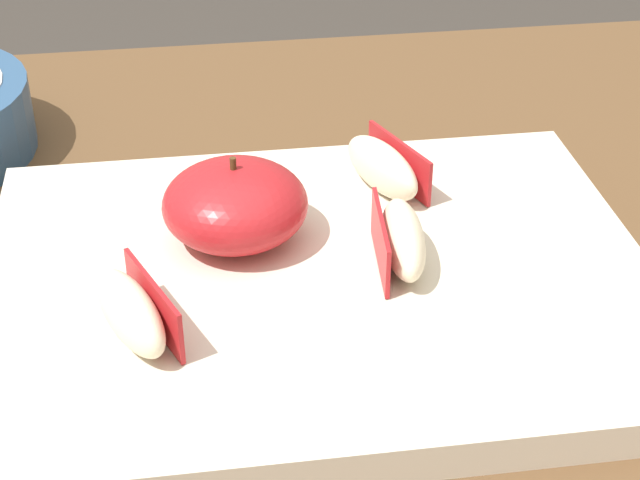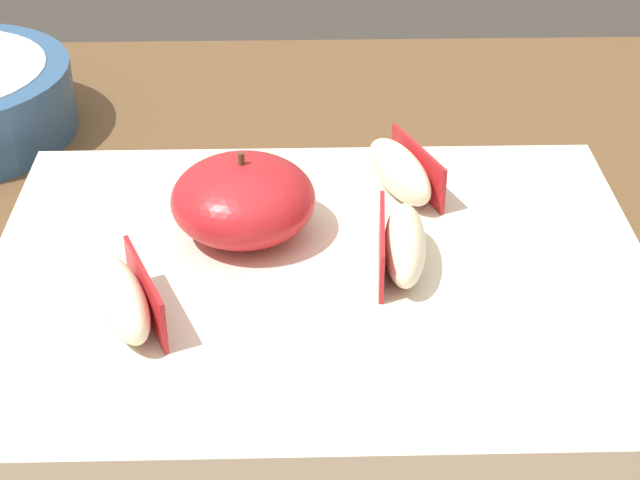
{
  "view_description": "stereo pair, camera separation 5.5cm",
  "coord_description": "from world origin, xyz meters",
  "px_view_note": "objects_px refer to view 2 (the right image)",
  "views": [
    {
      "loc": [
        -0.04,
        -0.46,
        1.07
      ],
      "look_at": [
        0.02,
        -0.0,
        0.77
      ],
      "focal_mm": 57.03,
      "sensor_mm": 36.0,
      "label": 1
    },
    {
      "loc": [
        0.01,
        -0.46,
        1.07
      ],
      "look_at": [
        0.02,
        -0.0,
        0.77
      ],
      "focal_mm": 57.03,
      "sensor_mm": 36.0,
      "label": 2
    }
  ],
  "objects_px": {
    "apple_wedge_left": "(123,298)",
    "apple_wedge_near_knife": "(401,171)",
    "apple_wedge_right": "(403,244)",
    "cutting_board": "(320,286)",
    "apple_half_skin_up": "(243,199)"
  },
  "relations": [
    {
      "from": "apple_wedge_right",
      "to": "apple_wedge_near_knife",
      "type": "relative_size",
      "value": 0.97
    },
    {
      "from": "apple_wedge_left",
      "to": "cutting_board",
      "type": "bearing_deg",
      "value": 23.92
    },
    {
      "from": "apple_half_skin_up",
      "to": "apple_wedge_right",
      "type": "relative_size",
      "value": 1.15
    },
    {
      "from": "cutting_board",
      "to": "apple_half_skin_up",
      "type": "height_order",
      "value": "apple_half_skin_up"
    },
    {
      "from": "apple_wedge_left",
      "to": "apple_wedge_right",
      "type": "relative_size",
      "value": 1.03
    },
    {
      "from": "apple_half_skin_up",
      "to": "apple_wedge_near_knife",
      "type": "bearing_deg",
      "value": 24.84
    },
    {
      "from": "apple_half_skin_up",
      "to": "apple_wedge_near_knife",
      "type": "height_order",
      "value": "apple_half_skin_up"
    },
    {
      "from": "apple_wedge_near_knife",
      "to": "apple_wedge_right",
      "type": "bearing_deg",
      "value": -94.62
    },
    {
      "from": "apple_wedge_left",
      "to": "apple_wedge_right",
      "type": "height_order",
      "value": "same"
    },
    {
      "from": "apple_half_skin_up",
      "to": "apple_wedge_near_knife",
      "type": "distance_m",
      "value": 0.11
    },
    {
      "from": "cutting_board",
      "to": "apple_wedge_near_knife",
      "type": "relative_size",
      "value": 4.98
    },
    {
      "from": "apple_wedge_left",
      "to": "apple_wedge_near_knife",
      "type": "bearing_deg",
      "value": 39.98
    },
    {
      "from": "cutting_board",
      "to": "apple_half_skin_up",
      "type": "xyz_separation_m",
      "value": [
        -0.04,
        0.04,
        0.03
      ]
    },
    {
      "from": "apple_wedge_right",
      "to": "apple_wedge_left",
      "type": "bearing_deg",
      "value": -162.37
    },
    {
      "from": "apple_wedge_left",
      "to": "apple_wedge_near_knife",
      "type": "relative_size",
      "value": 1.0
    }
  ]
}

